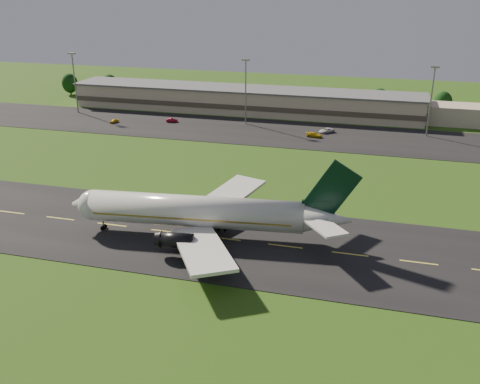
% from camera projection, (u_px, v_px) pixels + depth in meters
% --- Properties ---
extents(ground, '(360.00, 360.00, 0.00)m').
position_uv_depth(ground, '(112.00, 225.00, 100.06)').
color(ground, '#204310').
rests_on(ground, ground).
extents(taxiway, '(220.00, 30.00, 0.10)m').
position_uv_depth(taxiway, '(112.00, 225.00, 100.04)').
color(taxiway, black).
rests_on(taxiway, ground).
extents(apron, '(260.00, 30.00, 0.10)m').
position_uv_depth(apron, '(223.00, 129.00, 164.63)').
color(apron, black).
rests_on(apron, ground).
extents(airliner, '(51.21, 41.90, 15.57)m').
position_uv_depth(airliner, '(201.00, 212.00, 94.13)').
color(airliner, white).
rests_on(airliner, ground).
extents(terminal, '(145.00, 16.00, 8.40)m').
position_uv_depth(terminal, '(261.00, 102.00, 183.31)').
color(terminal, '#BDA991').
rests_on(terminal, ground).
extents(light_mast_west, '(2.40, 1.20, 20.35)m').
position_uv_depth(light_mast_west, '(74.00, 76.00, 180.52)').
color(light_mast_west, gray).
rests_on(light_mast_west, ground).
extents(light_mast_centre, '(2.40, 1.20, 20.35)m').
position_uv_depth(light_mast_centre, '(246.00, 84.00, 165.91)').
color(light_mast_centre, gray).
rests_on(light_mast_centre, ground).
extents(light_mast_east, '(2.40, 1.20, 20.35)m').
position_uv_depth(light_mast_east, '(432.00, 93.00, 152.51)').
color(light_mast_east, gray).
rests_on(light_mast_east, ground).
extents(tree_line, '(198.81, 8.45, 10.54)m').
position_uv_depth(tree_line, '(364.00, 98.00, 183.89)').
color(tree_line, black).
rests_on(tree_line, ground).
extents(service_vehicle_a, '(2.04, 3.62, 1.16)m').
position_uv_depth(service_vehicle_a, '(114.00, 121.00, 171.71)').
color(service_vehicle_a, gold).
rests_on(service_vehicle_a, apron).
extents(service_vehicle_b, '(3.90, 2.17, 1.22)m').
position_uv_depth(service_vehicle_b, '(172.00, 120.00, 172.30)').
color(service_vehicle_b, maroon).
rests_on(service_vehicle_b, apron).
extents(service_vehicle_c, '(4.99, 4.99, 1.34)m').
position_uv_depth(service_vehicle_c, '(327.00, 130.00, 160.30)').
color(service_vehicle_c, silver).
rests_on(service_vehicle_c, apron).
extents(service_vehicle_d, '(4.95, 2.70, 1.36)m').
position_uv_depth(service_vehicle_d, '(314.00, 135.00, 155.75)').
color(service_vehicle_d, '#C0990B').
rests_on(service_vehicle_d, apron).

